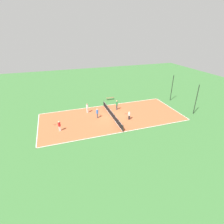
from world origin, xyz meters
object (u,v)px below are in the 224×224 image
player_near_white (87,107)px  player_coach_red (59,125)px  tennis_net (112,114)px  player_near_blue (97,113)px  fence_post_back_right (196,100)px  player_far_white (129,115)px  player_far_green (117,104)px  fence_post_back_left (172,88)px  tennis_ball_right_alley (115,108)px  tennis_ball_near_net (75,121)px  bench (110,98)px

player_near_white → player_coach_red: bearing=10.8°
tennis_net → player_coach_red: bearing=-78.1°
tennis_net → player_near_blue: 2.42m
player_near_white → fence_post_back_right: (6.15, 16.91, 1.56)m
tennis_net → player_near_white: size_ratio=5.78×
player_far_white → player_near_white: bearing=-30.6°
tennis_net → player_coach_red: (1.75, -8.33, 0.38)m
player_far_green → fence_post_back_left: bearing=93.4°
player_far_green → player_near_blue: (1.98, -4.04, -0.09)m
player_far_green → tennis_ball_right_alley: player_far_green is taller
player_far_green → tennis_ball_near_net: size_ratio=26.04×
player_coach_red → tennis_ball_near_net: bearing=-147.3°
player_far_white → tennis_ball_near_net: bearing=-7.1°
bench → player_far_white: bearing=-88.8°
bench → player_near_blue: (6.99, -4.43, 0.57)m
player_near_white → tennis_ball_near_net: 3.56m
player_near_white → fence_post_back_left: 16.98m
bench → player_near_blue: player_near_blue is taller
bench → tennis_ball_near_net: (6.86, -8.04, -0.33)m
player_coach_red → fence_post_back_right: size_ratio=0.31×
tennis_ball_right_alley → player_far_white: bearing=7.5°
tennis_ball_near_net → fence_post_back_left: (-2.68, 19.42, 2.48)m
player_far_white → tennis_ball_near_net: size_ratio=19.95×
player_near_blue → fence_post_back_right: bearing=-94.8°
tennis_ball_right_alley → player_near_blue: bearing=-56.8°
tennis_net → bench: 7.71m
player_near_blue → fence_post_back_left: 16.13m
tennis_ball_right_alley → tennis_ball_near_net: size_ratio=1.00×
tennis_ball_right_alley → bench: bearing=174.3°
player_near_white → tennis_ball_near_net: size_ratio=24.65×
tennis_net → tennis_ball_right_alley: bearing=151.5°
tennis_ball_right_alley → fence_post_back_right: 13.61m
player_coach_red → player_far_green: bearing=-169.0°
player_far_white → fence_post_back_left: fence_post_back_left is taller
bench → player_far_white: (9.10, 0.19, 0.40)m
player_near_blue → tennis_ball_right_alley: bearing=-48.6°
player_near_white → fence_post_back_right: bearing=127.2°
fence_post_back_right → tennis_ball_right_alley: bearing=-118.0°
player_near_blue → player_far_green: bearing=-55.6°
tennis_ball_near_net → fence_post_back_right: 19.95m
bench → fence_post_back_right: size_ratio=0.31×
player_near_white → tennis_ball_near_net: bearing=10.1°
tennis_net → fence_post_back_left: size_ratio=1.91×
player_far_white → fence_post_back_right: 11.43m
bench → player_near_blue: bearing=-122.4°
tennis_net → tennis_ball_near_net: bearing=-95.4°
bench → tennis_ball_near_net: 10.58m
player_far_white → player_coach_red: 10.61m
fence_post_back_right → fence_post_back_left: bearing=180.0°
player_near_blue → player_far_white: bearing=-106.3°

